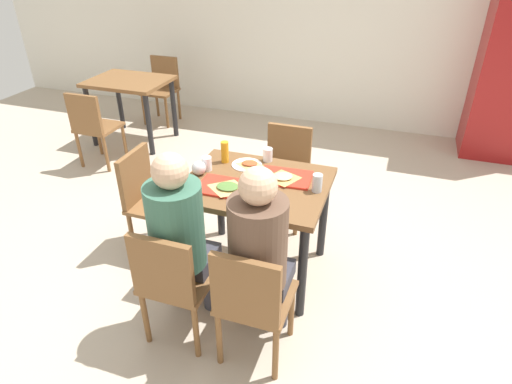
# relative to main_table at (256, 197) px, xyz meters

# --- Properties ---
(ground_plane) EXTENTS (10.00, 10.00, 0.02)m
(ground_plane) POSITION_rel_main_table_xyz_m (0.00, 0.00, -0.65)
(ground_plane) COLOR #B7A893
(back_wall) EXTENTS (10.00, 0.10, 2.80)m
(back_wall) POSITION_rel_main_table_xyz_m (0.00, 3.20, 0.76)
(back_wall) COLOR silver
(back_wall) RESTS_ON ground_plane
(main_table) EXTENTS (0.97, 0.80, 0.76)m
(main_table) POSITION_rel_main_table_xyz_m (0.00, 0.00, 0.00)
(main_table) COLOR brown
(main_table) RESTS_ON ground_plane
(chair_near_left) EXTENTS (0.40, 0.40, 0.83)m
(chair_near_left) POSITION_rel_main_table_xyz_m (-0.24, -0.78, -0.16)
(chair_near_left) COLOR brown
(chair_near_left) RESTS_ON ground_plane
(chair_near_right) EXTENTS (0.40, 0.40, 0.83)m
(chair_near_right) POSITION_rel_main_table_xyz_m (0.24, -0.78, -0.16)
(chair_near_right) COLOR brown
(chair_near_right) RESTS_ON ground_plane
(chair_far_side) EXTENTS (0.40, 0.40, 0.83)m
(chair_far_side) POSITION_rel_main_table_xyz_m (0.00, 0.78, -0.16)
(chair_far_side) COLOR brown
(chair_far_side) RESTS_ON ground_plane
(chair_left_end) EXTENTS (0.40, 0.40, 0.83)m
(chair_left_end) POSITION_rel_main_table_xyz_m (-0.87, 0.00, -0.16)
(chair_left_end) COLOR brown
(chair_left_end) RESTS_ON ground_plane
(person_in_red) EXTENTS (0.32, 0.42, 1.24)m
(person_in_red) POSITION_rel_main_table_xyz_m (-0.24, -0.64, 0.09)
(person_in_red) COLOR #383842
(person_in_red) RESTS_ON ground_plane
(person_in_brown_jacket) EXTENTS (0.32, 0.42, 1.24)m
(person_in_brown_jacket) POSITION_rel_main_table_xyz_m (0.24, -0.64, 0.09)
(person_in_brown_jacket) COLOR #383842
(person_in_brown_jacket) RESTS_ON ground_plane
(tray_red_near) EXTENTS (0.37, 0.27, 0.02)m
(tray_red_near) POSITION_rel_main_table_xyz_m (-0.17, -0.14, 0.12)
(tray_red_near) COLOR red
(tray_red_near) RESTS_ON main_table
(tray_red_far) EXTENTS (0.38, 0.28, 0.02)m
(tray_red_far) POSITION_rel_main_table_xyz_m (0.17, 0.12, 0.12)
(tray_red_far) COLOR red
(tray_red_far) RESTS_ON main_table
(paper_plate_center) EXTENTS (0.22, 0.22, 0.01)m
(paper_plate_center) POSITION_rel_main_table_xyz_m (-0.15, 0.22, 0.12)
(paper_plate_center) COLOR white
(paper_plate_center) RESTS_ON main_table
(paper_plate_near_edge) EXTENTS (0.22, 0.22, 0.01)m
(paper_plate_near_edge) POSITION_rel_main_table_xyz_m (0.15, -0.22, 0.12)
(paper_plate_near_edge) COLOR white
(paper_plate_near_edge) RESTS_ON main_table
(pizza_slice_a) EXTENTS (0.22, 0.18, 0.02)m
(pizza_slice_a) POSITION_rel_main_table_xyz_m (-0.14, -0.16, 0.14)
(pizza_slice_a) COLOR #DBAD60
(pizza_slice_a) RESTS_ON tray_red_near
(pizza_slice_b) EXTENTS (0.24, 0.23, 0.02)m
(pizza_slice_b) POSITION_rel_main_table_xyz_m (0.16, 0.09, 0.14)
(pizza_slice_b) COLOR tan
(pizza_slice_b) RESTS_ON tray_red_far
(pizza_slice_c) EXTENTS (0.17, 0.14, 0.02)m
(pizza_slice_c) POSITION_rel_main_table_xyz_m (-0.12, 0.22, 0.13)
(pizza_slice_c) COLOR #DBAD60
(pizza_slice_c) RESTS_ON paper_plate_center
(plastic_cup_a) EXTENTS (0.07, 0.07, 0.10)m
(plastic_cup_a) POSITION_rel_main_table_xyz_m (-0.02, 0.34, 0.16)
(plastic_cup_a) COLOR white
(plastic_cup_a) RESTS_ON main_table
(plastic_cup_b) EXTENTS (0.07, 0.07, 0.10)m
(plastic_cup_b) POSITION_rel_main_table_xyz_m (0.02, -0.34, 0.16)
(plastic_cup_b) COLOR white
(plastic_cup_b) RESTS_ON main_table
(plastic_cup_c) EXTENTS (0.07, 0.07, 0.10)m
(plastic_cup_c) POSITION_rel_main_table_xyz_m (-0.39, 0.06, 0.16)
(plastic_cup_c) COLOR white
(plastic_cup_c) RESTS_ON main_table
(soda_can) EXTENTS (0.07, 0.07, 0.12)m
(soda_can) POSITION_rel_main_table_xyz_m (0.41, 0.02, 0.18)
(soda_can) COLOR #B7BCC6
(soda_can) RESTS_ON main_table
(condiment_bottle) EXTENTS (0.06, 0.06, 0.16)m
(condiment_bottle) POSITION_rel_main_table_xyz_m (-0.32, 0.22, 0.19)
(condiment_bottle) COLOR orange
(condiment_bottle) RESTS_ON main_table
(foil_bundle) EXTENTS (0.10, 0.10, 0.10)m
(foil_bundle) POSITION_rel_main_table_xyz_m (-0.41, -0.02, 0.16)
(foil_bundle) COLOR silver
(foil_bundle) RESTS_ON main_table
(background_table) EXTENTS (0.90, 0.70, 0.76)m
(background_table) POSITION_rel_main_table_xyz_m (-2.18, 1.81, -0.02)
(background_table) COLOR brown
(background_table) RESTS_ON ground_plane
(background_chair_near) EXTENTS (0.40, 0.40, 0.83)m
(background_chair_near) POSITION_rel_main_table_xyz_m (-2.18, 1.07, -0.16)
(background_chair_near) COLOR brown
(background_chair_near) RESTS_ON ground_plane
(background_chair_far) EXTENTS (0.40, 0.40, 0.83)m
(background_chair_far) POSITION_rel_main_table_xyz_m (-2.18, 2.54, -0.16)
(background_chair_far) COLOR brown
(background_chair_far) RESTS_ON ground_plane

